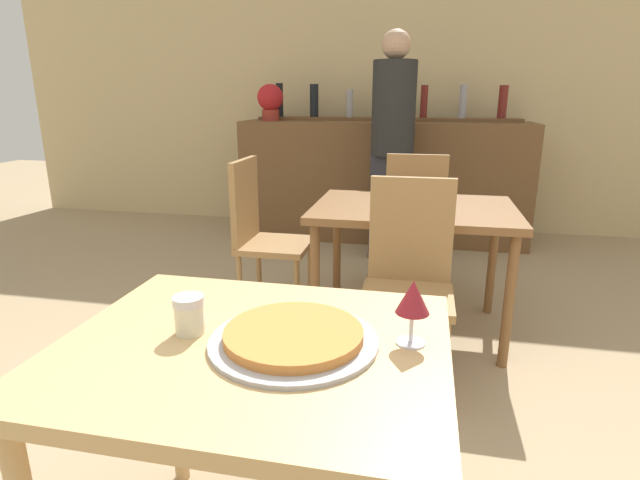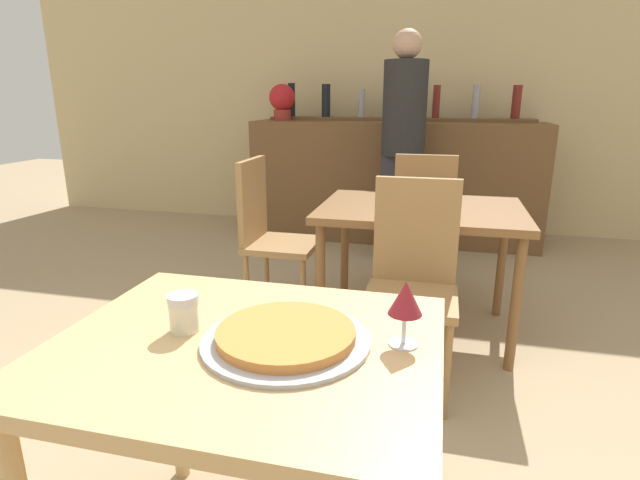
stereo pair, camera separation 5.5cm
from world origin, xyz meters
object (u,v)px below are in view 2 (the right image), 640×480
object	(u,v)px
chair_far_side_left	(269,229)
potted_plant	(282,100)
pizza_tray	(286,337)
chair_far_side_back	(424,216)
cheese_shaker	(184,313)
wine_glass	(405,300)
chair_far_side_front	(413,272)
person_standing	(403,139)

from	to	relation	value
chair_far_side_left	potted_plant	xyz separation A→B (m)	(-0.51, 1.87, 0.72)
chair_far_side_left	pizza_tray	world-z (taller)	chair_far_side_left
chair_far_side_back	cheese_shaker	bearing A→B (deg)	77.32
wine_glass	chair_far_side_front	bearing A→B (deg)	91.90
chair_far_side_front	pizza_tray	xyz separation A→B (m)	(-0.24, -1.12, 0.21)
wine_glass	pizza_tray	bearing A→B (deg)	-167.88
person_standing	pizza_tray	bearing A→B (deg)	-90.35
chair_far_side_back	potted_plant	bearing A→B (deg)	-43.48
person_standing	chair_far_side_back	bearing A→B (deg)	-74.42
wine_glass	chair_far_side_left	bearing A→B (deg)	119.44
chair_far_side_front	wine_glass	xyz separation A→B (m)	(0.04, -1.06, 0.31)
pizza_tray	potted_plant	xyz separation A→B (m)	(-1.15, 3.54, 0.51)
chair_far_side_front	potted_plant	bearing A→B (deg)	119.73
cheese_shaker	person_standing	bearing A→B (deg)	84.63
chair_far_side_front	person_standing	distance (m)	1.95
chair_far_side_front	wine_glass	world-z (taller)	chair_far_side_front
person_standing	potted_plant	world-z (taller)	person_standing
chair_far_side_back	chair_far_side_left	bearing A→B (deg)	32.39
chair_far_side_back	pizza_tray	size ratio (longest dim) A/B	2.38
cheese_shaker	person_standing	xyz separation A→B (m)	(0.28, 3.01, 0.18)
chair_far_side_left	person_standing	size ratio (longest dim) A/B	0.54
wine_glass	potted_plant	size ratio (longest dim) A/B	0.48
cheese_shaker	potted_plant	bearing A→B (deg)	104.01
chair_far_side_left	wine_glass	distance (m)	1.88
person_standing	potted_plant	bearing A→B (deg)	155.56
cheese_shaker	person_standing	size ratio (longest dim) A/B	0.05
chair_far_side_left	cheese_shaker	distance (m)	1.73
pizza_tray	potted_plant	world-z (taller)	potted_plant
cheese_shaker	wine_glass	distance (m)	0.54
chair_far_side_left	person_standing	xyz separation A→B (m)	(0.66, 1.34, 0.43)
cheese_shaker	chair_far_side_front	bearing A→B (deg)	65.81
chair_far_side_front	chair_far_side_left	distance (m)	1.04
chair_far_side_left	wine_glass	world-z (taller)	chair_far_side_left
pizza_tray	person_standing	xyz separation A→B (m)	(0.02, 3.01, 0.22)
potted_plant	cheese_shaker	bearing A→B (deg)	-75.99
chair_far_side_back	person_standing	xyz separation A→B (m)	(-0.22, 0.78, 0.43)
chair_far_side_front	pizza_tray	world-z (taller)	chair_far_side_front
cheese_shaker	chair_far_side_back	bearing A→B (deg)	77.32
pizza_tray	wine_glass	xyz separation A→B (m)	(0.27, 0.06, 0.10)
wine_glass	cheese_shaker	bearing A→B (deg)	-173.91
pizza_tray	cheese_shaker	world-z (taller)	cheese_shaker
chair_far_side_back	chair_far_side_left	world-z (taller)	same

